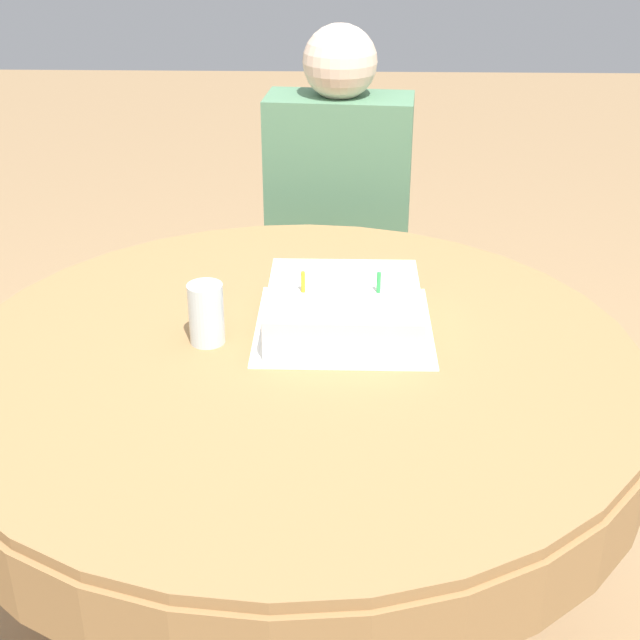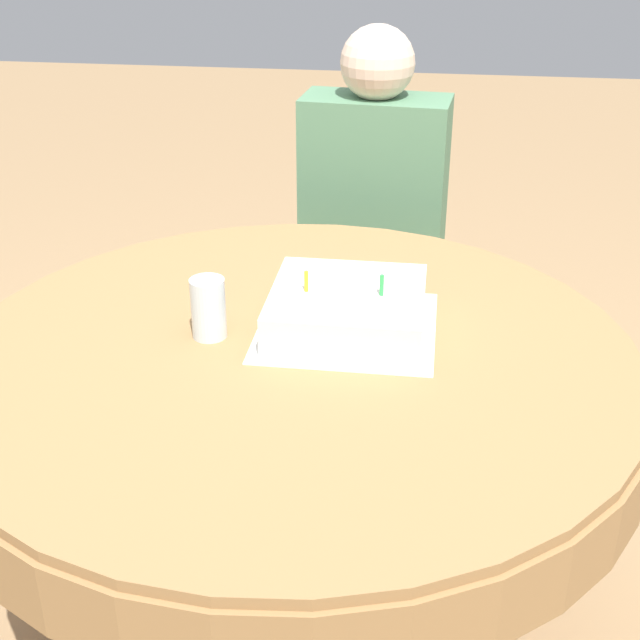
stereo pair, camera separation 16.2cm
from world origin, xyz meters
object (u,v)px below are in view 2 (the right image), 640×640
at_px(chair, 376,258).
at_px(drinking_glass, 208,308).
at_px(birthday_cake, 347,309).
at_px(person, 373,197).

relative_size(chair, drinking_glass, 7.33).
height_order(chair, birthday_cake, chair).
height_order(chair, person, person).
bearing_deg(person, chair, 90.00).
height_order(person, birthday_cake, person).
bearing_deg(birthday_cake, chair, 90.70).
height_order(birthday_cake, drinking_glass, birthday_cake).
distance_m(chair, birthday_cake, 0.96).
distance_m(chair, drinking_glass, 1.06).
bearing_deg(drinking_glass, chair, 75.96).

